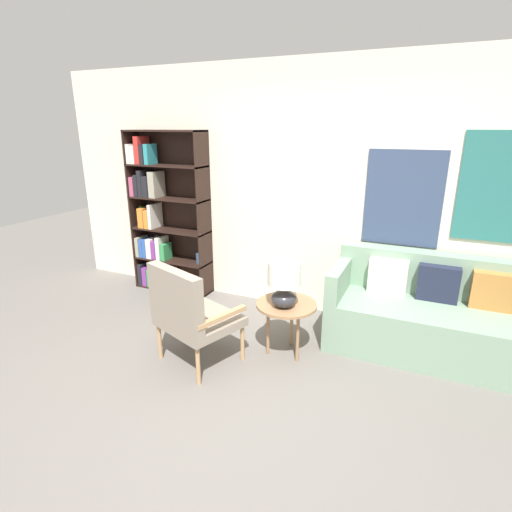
# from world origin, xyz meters

# --- Properties ---
(ground_plane) EXTENTS (14.00, 14.00, 0.00)m
(ground_plane) POSITION_xyz_m (0.00, 0.00, 0.00)
(ground_plane) COLOR #66605B
(wall_back) EXTENTS (6.40, 0.08, 2.70)m
(wall_back) POSITION_xyz_m (0.05, 2.03, 1.35)
(wall_back) COLOR silver
(wall_back) RESTS_ON ground_plane
(bookshelf) EXTENTS (1.02, 0.30, 1.99)m
(bookshelf) POSITION_xyz_m (-1.83, 1.85, 0.92)
(bookshelf) COLOR black
(bookshelf) RESTS_ON ground_plane
(armchair) EXTENTS (0.80, 0.77, 0.93)m
(armchair) POSITION_xyz_m (-0.53, 0.46, 0.53)
(armchair) COLOR tan
(armchair) RESTS_ON ground_plane
(couch) EXTENTS (1.87, 0.81, 0.89)m
(couch) POSITION_xyz_m (1.41, 1.60, 0.35)
(couch) COLOR gray
(couch) RESTS_ON ground_plane
(side_table) EXTENTS (0.55, 0.55, 0.51)m
(side_table) POSITION_xyz_m (0.17, 0.98, 0.46)
(side_table) COLOR #99704C
(side_table) RESTS_ON ground_plane
(table_lamp) EXTENTS (0.29, 0.29, 0.42)m
(table_lamp) POSITION_xyz_m (0.17, 0.91, 0.75)
(table_lamp) COLOR #2D2D33
(table_lamp) RESTS_ON side_table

